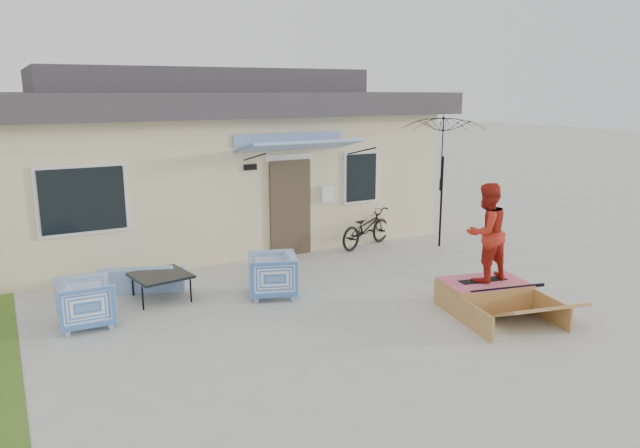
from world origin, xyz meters
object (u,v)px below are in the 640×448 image
skate_ramp (484,295)px  bicycle (366,224)px  patio_umbrella (442,172)px  armchair_left (86,300)px  skateboard (483,280)px  loveseat (140,273)px  coffee_table (161,286)px  armchair_right (272,273)px  skater (486,230)px

skate_ramp → bicycle: bearing=96.1°
patio_umbrella → bicycle: bearing=152.1°
armchair_left → skateboard: 6.38m
loveseat → coffee_table: loveseat is taller
loveseat → armchair_right: armchair_right is taller
loveseat → skateboard: bearing=162.6°
armchair_right → bicycle: 3.90m
armchair_right → skate_ramp: 3.63m
armchair_right → patio_umbrella: 5.16m
bicycle → patio_umbrella: 2.10m
armchair_right → skateboard: bearing=72.7°
skate_ramp → skater: bearing=90.0°
loveseat → patio_umbrella: (6.78, -0.19, 1.44)m
armchair_right → patio_umbrella: bearing=124.6°
armchair_left → bicycle: 6.67m
armchair_left → armchair_right: 3.08m
loveseat → skate_ramp: bearing=162.2°
armchair_left → skater: (5.96, -2.27, 0.91)m
skate_ramp → loveseat: bearing=154.3°
patio_umbrella → skater: size_ratio=1.34×
armchair_left → bicycle: bearing=-71.7°
armchair_right → bicycle: (3.29, 2.09, 0.12)m
loveseat → skateboard: (4.85, -3.65, 0.16)m
skateboard → skater: 0.84m
loveseat → armchair_left: 1.77m
armchair_right → bicycle: bicycle is taller
skateboard → patio_umbrella: bearing=69.9°
armchair_left → patio_umbrella: patio_umbrella is taller
loveseat → skater: (4.85, -3.65, 1.01)m
coffee_table → skate_ramp: 5.52m
loveseat → bicycle: bicycle is taller
armchair_left → armchair_right: (3.08, -0.10, 0.01)m
armchair_left → skate_ramp: 6.39m
armchair_left → bicycle: (6.37, 1.99, 0.13)m
loveseat → armchair_right: (1.97, -1.48, 0.11)m
bicycle → skate_ramp: bicycle is taller
patio_umbrella → skateboard: bearing=-119.2°
bicycle → skate_ramp: size_ratio=0.95×
bicycle → armchair_left: bearing=87.2°
coffee_table → skateboard: (4.65, -2.95, 0.25)m
loveseat → bicycle: size_ratio=0.94×
armchair_left → skater: size_ratio=0.50×
coffee_table → patio_umbrella: bearing=4.4°
loveseat → bicycle: (5.26, 0.61, 0.23)m
skate_ramp → patio_umbrella: bearing=72.6°
skate_ramp → skateboard: (0.01, 0.04, 0.25)m
armchair_left → coffee_table: size_ratio=0.91×
skateboard → coffee_table: bearing=156.7°
loveseat → skateboard: 6.07m
coffee_table → skater: skater is taller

